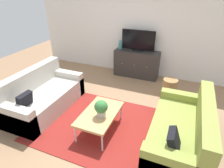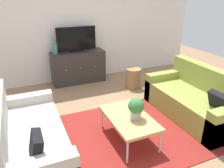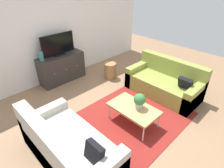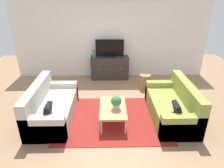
{
  "view_description": "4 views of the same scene",
  "coord_description": "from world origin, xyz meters",
  "px_view_note": "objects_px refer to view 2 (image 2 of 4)",
  "views": [
    {
      "loc": [
        1.25,
        -2.7,
        2.42
      ],
      "look_at": [
        0.0,
        0.33,
        0.67
      ],
      "focal_mm": 30.37,
      "sensor_mm": 36.0,
      "label": 1
    },
    {
      "loc": [
        -1.32,
        -2.7,
        2.06
      ],
      "look_at": [
        0.0,
        0.33,
        0.67
      ],
      "focal_mm": 35.49,
      "sensor_mm": 36.0,
      "label": 2
    },
    {
      "loc": [
        -2.3,
        -2.01,
        2.64
      ],
      "look_at": [
        0.0,
        0.33,
        0.67
      ],
      "focal_mm": 29.73,
      "sensor_mm": 36.0,
      "label": 3
    },
    {
      "loc": [
        -0.08,
        -3.98,
        2.69
      ],
      "look_at": [
        0.0,
        0.33,
        0.67
      ],
      "focal_mm": 31.49,
      "sensor_mm": 36.0,
      "label": 4
    }
  ],
  "objects_px": {
    "coffee_table": "(129,118)",
    "couch_right_side": "(196,100)",
    "wicker_basket": "(133,78)",
    "flat_screen_tv": "(76,39)",
    "potted_plant": "(136,107)",
    "glass_vase": "(55,49)",
    "tv_console": "(78,67)",
    "couch_left_side": "(23,141)"
  },
  "relations": [
    {
      "from": "flat_screen_tv",
      "to": "wicker_basket",
      "type": "height_order",
      "value": "flat_screen_tv"
    },
    {
      "from": "couch_left_side",
      "to": "flat_screen_tv",
      "type": "xyz_separation_m",
      "value": [
        1.4,
        2.39,
        0.75
      ]
    },
    {
      "from": "glass_vase",
      "to": "flat_screen_tv",
      "type": "bearing_deg",
      "value": 2.27
    },
    {
      "from": "coffee_table",
      "to": "couch_right_side",
      "type": "bearing_deg",
      "value": 6.37
    },
    {
      "from": "tv_console",
      "to": "glass_vase",
      "type": "xyz_separation_m",
      "value": [
        -0.5,
        0.0,
        0.49
      ]
    },
    {
      "from": "flat_screen_tv",
      "to": "glass_vase",
      "type": "distance_m",
      "value": 0.53
    },
    {
      "from": "flat_screen_tv",
      "to": "coffee_table",
      "type": "bearing_deg",
      "value": -88.94
    },
    {
      "from": "coffee_table",
      "to": "tv_console",
      "type": "bearing_deg",
      "value": 91.06
    },
    {
      "from": "potted_plant",
      "to": "flat_screen_tv",
      "type": "height_order",
      "value": "flat_screen_tv"
    },
    {
      "from": "couch_left_side",
      "to": "wicker_basket",
      "type": "relative_size",
      "value": 3.91
    },
    {
      "from": "coffee_table",
      "to": "tv_console",
      "type": "xyz_separation_m",
      "value": [
        -0.05,
        2.53,
        0.02
      ]
    },
    {
      "from": "couch_right_side",
      "to": "potted_plant",
      "type": "xyz_separation_m",
      "value": [
        -1.36,
        -0.24,
        0.28
      ]
    },
    {
      "from": "potted_plant",
      "to": "couch_right_side",
      "type": "bearing_deg",
      "value": 9.87
    },
    {
      "from": "coffee_table",
      "to": "wicker_basket",
      "type": "xyz_separation_m",
      "value": [
        1.01,
        1.69,
        -0.14
      ]
    },
    {
      "from": "tv_console",
      "to": "glass_vase",
      "type": "distance_m",
      "value": 0.7
    },
    {
      "from": "tv_console",
      "to": "couch_left_side",
      "type": "bearing_deg",
      "value": -120.51
    },
    {
      "from": "potted_plant",
      "to": "flat_screen_tv",
      "type": "distance_m",
      "value": 2.68
    },
    {
      "from": "couch_left_side",
      "to": "tv_console",
      "type": "xyz_separation_m",
      "value": [
        1.4,
        2.37,
        0.09
      ]
    },
    {
      "from": "coffee_table",
      "to": "potted_plant",
      "type": "height_order",
      "value": "potted_plant"
    },
    {
      "from": "couch_left_side",
      "to": "glass_vase",
      "type": "height_order",
      "value": "glass_vase"
    },
    {
      "from": "glass_vase",
      "to": "tv_console",
      "type": "bearing_deg",
      "value": -0.01
    },
    {
      "from": "potted_plant",
      "to": "tv_console",
      "type": "relative_size",
      "value": 0.25
    },
    {
      "from": "potted_plant",
      "to": "wicker_basket",
      "type": "bearing_deg",
      "value": 62.05
    },
    {
      "from": "potted_plant",
      "to": "coffee_table",
      "type": "bearing_deg",
      "value": 130.91
    },
    {
      "from": "potted_plant",
      "to": "flat_screen_tv",
      "type": "relative_size",
      "value": 0.34
    },
    {
      "from": "potted_plant",
      "to": "glass_vase",
      "type": "relative_size",
      "value": 1.37
    },
    {
      "from": "glass_vase",
      "to": "potted_plant",
      "type": "bearing_deg",
      "value": -76.67
    },
    {
      "from": "couch_left_side",
      "to": "tv_console",
      "type": "relative_size",
      "value": 1.41
    },
    {
      "from": "couch_right_side",
      "to": "tv_console",
      "type": "distance_m",
      "value": 2.8
    },
    {
      "from": "coffee_table",
      "to": "glass_vase",
      "type": "relative_size",
      "value": 4.28
    },
    {
      "from": "coffee_table",
      "to": "wicker_basket",
      "type": "relative_size",
      "value": 2.16
    },
    {
      "from": "potted_plant",
      "to": "glass_vase",
      "type": "distance_m",
      "value": 2.7
    },
    {
      "from": "couch_right_side",
      "to": "flat_screen_tv",
      "type": "height_order",
      "value": "flat_screen_tv"
    },
    {
      "from": "tv_console",
      "to": "glass_vase",
      "type": "relative_size",
      "value": 5.48
    },
    {
      "from": "couch_right_side",
      "to": "wicker_basket",
      "type": "xyz_separation_m",
      "value": [
        -0.42,
        1.53,
        -0.06
      ]
    },
    {
      "from": "coffee_table",
      "to": "potted_plant",
      "type": "distance_m",
      "value": 0.23
    },
    {
      "from": "couch_right_side",
      "to": "wicker_basket",
      "type": "bearing_deg",
      "value": 105.36
    },
    {
      "from": "couch_right_side",
      "to": "flat_screen_tv",
      "type": "distance_m",
      "value": 2.91
    },
    {
      "from": "flat_screen_tv",
      "to": "tv_console",
      "type": "bearing_deg",
      "value": -90.0
    },
    {
      "from": "coffee_table",
      "to": "glass_vase",
      "type": "xyz_separation_m",
      "value": [
        -0.55,
        2.53,
        0.51
      ]
    },
    {
      "from": "coffee_table",
      "to": "flat_screen_tv",
      "type": "bearing_deg",
      "value": 91.06
    },
    {
      "from": "flat_screen_tv",
      "to": "wicker_basket",
      "type": "xyz_separation_m",
      "value": [
        1.05,
        -0.86,
        -0.81
      ]
    }
  ]
}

